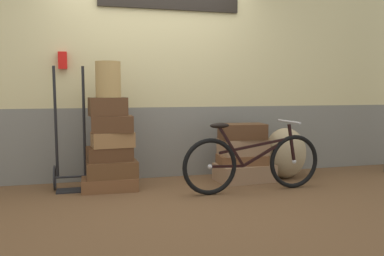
% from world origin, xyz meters
% --- Properties ---
extents(ground, '(9.75, 5.20, 0.06)m').
position_xyz_m(ground, '(0.00, 0.00, -0.03)').
color(ground, brown).
extents(station_building, '(7.75, 0.74, 3.01)m').
position_xyz_m(station_building, '(0.01, 0.85, 1.51)').
color(station_building, slate).
rests_on(station_building, ground).
extents(suitcase_0, '(0.63, 0.39, 0.15)m').
position_xyz_m(suitcase_0, '(-0.60, 0.24, 0.07)').
color(suitcase_0, brown).
rests_on(suitcase_0, ground).
extents(suitcase_1, '(0.57, 0.37, 0.19)m').
position_xyz_m(suitcase_1, '(-0.57, 0.25, 0.24)').
color(suitcase_1, brown).
rests_on(suitcase_1, suitcase_0).
extents(suitcase_2, '(0.52, 0.36, 0.16)m').
position_xyz_m(suitcase_2, '(-0.59, 0.27, 0.41)').
color(suitcase_2, '#4C2D19').
rests_on(suitcase_2, suitcase_1).
extents(suitcase_3, '(0.48, 0.34, 0.17)m').
position_xyz_m(suitcase_3, '(-0.55, 0.25, 0.57)').
color(suitcase_3, olive).
rests_on(suitcase_3, suitcase_2).
extents(suitcase_4, '(0.46, 0.30, 0.18)m').
position_xyz_m(suitcase_4, '(-0.56, 0.24, 0.75)').
color(suitcase_4, '#4C2D19').
rests_on(suitcase_4, suitcase_3).
extents(suitcase_5, '(0.43, 0.29, 0.20)m').
position_xyz_m(suitcase_5, '(-0.60, 0.26, 0.94)').
color(suitcase_5, '#4C2D19').
rests_on(suitcase_5, suitcase_4).
extents(suitcase_6, '(0.71, 0.51, 0.21)m').
position_xyz_m(suitcase_6, '(1.05, 0.27, 0.10)').
color(suitcase_6, '#937051').
rests_on(suitcase_6, ground).
extents(suitcase_7, '(0.62, 0.41, 0.12)m').
position_xyz_m(suitcase_7, '(1.02, 0.27, 0.27)').
color(suitcase_7, brown).
rests_on(suitcase_7, suitcase_6).
extents(suitcase_8, '(0.58, 0.37, 0.20)m').
position_xyz_m(suitcase_8, '(1.04, 0.30, 0.43)').
color(suitcase_8, '#937051').
rests_on(suitcase_8, suitcase_7).
extents(suitcase_9, '(0.57, 0.35, 0.19)m').
position_xyz_m(suitcase_9, '(1.01, 0.26, 0.62)').
color(suitcase_9, '#4C2D19').
rests_on(suitcase_9, suitcase_8).
extents(wicker_basket, '(0.28, 0.28, 0.40)m').
position_xyz_m(wicker_basket, '(-0.59, 0.27, 1.24)').
color(wicker_basket, '#A8844C').
rests_on(wicker_basket, suitcase_5).
extents(luggage_trolley, '(0.39, 0.36, 1.39)m').
position_xyz_m(luggage_trolley, '(-1.01, 0.39, 0.34)').
color(luggage_trolley, black).
rests_on(luggage_trolley, ground).
extents(burlap_sack, '(0.54, 0.46, 0.64)m').
position_xyz_m(burlap_sack, '(1.62, 0.29, 0.32)').
color(burlap_sack, '#9E8966').
rests_on(burlap_sack, ground).
extents(bicycle, '(1.64, 0.46, 0.78)m').
position_xyz_m(bicycle, '(0.94, -0.24, 0.33)').
color(bicycle, black).
rests_on(bicycle, ground).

